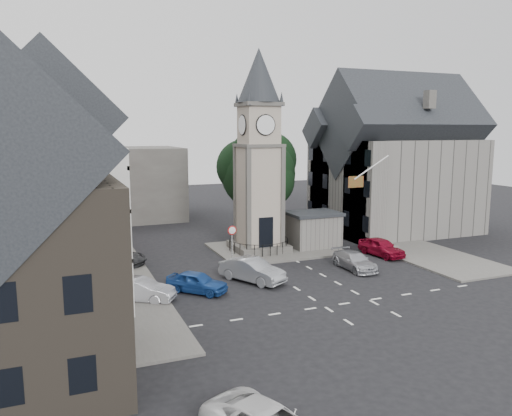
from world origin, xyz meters
name	(u,v)px	position (x,y,z in m)	size (l,w,h in m)	color
ground	(303,278)	(0.00, 0.00, 0.00)	(120.00, 120.00, 0.00)	black
pavement_west	(104,273)	(-12.50, 6.00, 0.07)	(6.00, 30.00, 0.14)	#595651
pavement_east	(380,239)	(12.00, 8.00, 0.07)	(6.00, 26.00, 0.14)	#595651
central_island	(275,249)	(1.50, 8.00, 0.08)	(10.00, 8.00, 0.16)	#595651
road_markings	(347,303)	(0.00, -5.50, 0.01)	(20.00, 8.00, 0.01)	silver
clock_tower	(259,153)	(0.00, 7.99, 8.12)	(4.86, 4.86, 16.25)	#4C4944
stone_shelter	(313,230)	(4.80, 7.50, 1.55)	(4.30, 3.30, 3.08)	slate
town_tree	(258,163)	(2.00, 13.00, 6.97)	(7.20, 7.20, 10.80)	black
warning_sign_post	(232,236)	(-3.20, 5.43, 2.03)	(0.70, 0.19, 2.85)	black
terrace_pink	(51,170)	(-15.50, 16.00, 6.58)	(8.10, 7.60, 12.80)	pink
terrace_cream	(51,179)	(-15.50, 8.00, 6.58)	(8.10, 7.60, 12.80)	#F0E7C9
terrace_tudor	(51,199)	(-15.50, 0.00, 6.19)	(8.10, 7.60, 12.00)	silver
building_sw_stone	(9,254)	(-17.00, -9.00, 5.35)	(8.60, 7.60, 10.40)	#494137
backdrop_west	(88,185)	(-12.00, 28.00, 4.00)	(20.00, 10.00, 8.00)	#4C4944
east_building	(395,168)	(15.59, 11.00, 6.26)	(14.40, 11.40, 12.60)	slate
east_boundary_wall	(342,233)	(9.20, 10.00, 0.45)	(0.40, 16.00, 0.90)	slate
flagpole	(371,167)	(8.00, 4.00, 7.00)	(3.68, 0.10, 2.74)	white
car_west_blue	(197,282)	(-7.53, -0.34, 0.66)	(1.56, 3.87, 1.32)	#1A4491
car_west_silver	(140,290)	(-11.02, -0.61, 0.67)	(1.43, 4.09, 1.35)	#A7A8AF
car_west_grey	(115,257)	(-11.50, 7.97, 0.67)	(2.23, 4.84, 1.35)	#2B2B2D
car_island_silver	(252,270)	(-3.54, 0.50, 0.77)	(1.63, 4.68, 1.54)	#9C9FA4
car_island_east	(354,261)	(4.37, 0.50, 0.62)	(1.73, 4.25, 1.23)	#AFB1B7
car_east_red	(381,247)	(8.50, 3.00, 0.71)	(1.69, 4.19, 1.43)	maroon
pedestrian	(374,231)	(11.50, 8.26, 0.79)	(0.57, 0.38, 1.58)	beige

